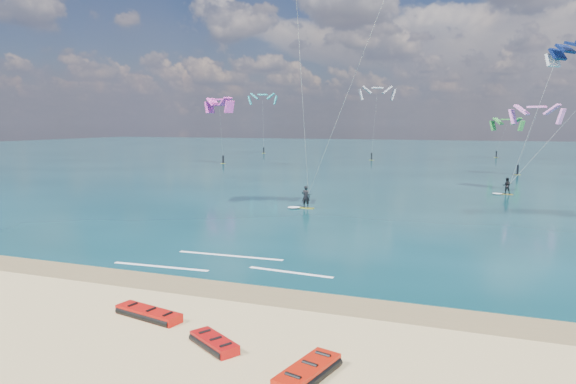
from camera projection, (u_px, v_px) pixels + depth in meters
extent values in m
plane|color=tan|center=(365.00, 188.00, 57.12)|extent=(320.00, 320.00, 0.00)
cube|color=brown|center=(196.00, 286.00, 22.67)|extent=(320.00, 2.40, 0.01)
cube|color=#092D33|center=(422.00, 154.00, 116.70)|extent=(320.00, 200.00, 0.04)
cube|color=#C9CF18|center=(306.00, 208.00, 43.10)|extent=(1.42, 0.46, 0.06)
imported|color=black|center=(306.00, 197.00, 42.97)|extent=(0.73, 0.52, 1.86)
cylinder|color=black|center=(308.00, 194.00, 42.54)|extent=(0.57, 0.05, 0.04)
cube|color=gold|center=(506.00, 194.00, 51.53)|extent=(1.35, 0.81, 0.06)
imported|color=black|center=(507.00, 186.00, 51.42)|extent=(0.80, 0.62, 1.64)
cylinder|color=black|center=(510.00, 183.00, 51.02)|extent=(0.50, 0.21, 0.04)
cube|color=white|center=(160.00, 266.00, 25.61)|extent=(5.26, 0.52, 0.01)
cube|color=white|center=(230.00, 256.00, 27.71)|extent=(6.05, 0.46, 0.01)
cube|color=white|center=(291.00, 272.00, 24.64)|extent=(4.35, 0.55, 0.01)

